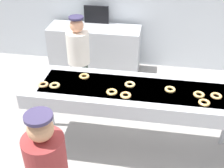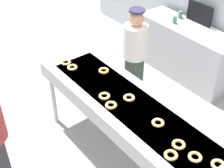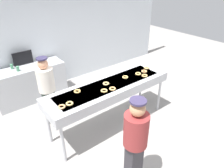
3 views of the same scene
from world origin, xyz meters
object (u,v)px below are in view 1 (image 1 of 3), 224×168
object	(u,v)px
glazed_donut_4	(216,96)
glazed_donut_6	(204,103)
paper_cup_0	(80,21)
glazed_donut_3	(43,84)
glazed_donut_10	(199,95)
glazed_donut_7	(55,85)
fryer_conveyor	(134,94)
worker_baker	(79,57)
glazed_donut_5	(126,95)
glazed_donut_1	(130,84)
glazed_donut_2	(84,76)
glazed_donut_8	(170,89)
prep_counter	(95,49)
glazed_donut_9	(112,92)
menu_display	(96,15)
paper_cup_1	(81,25)

from	to	relation	value
glazed_donut_4	glazed_donut_6	xyz separation A→B (m)	(-0.15, -0.16, 0.00)
glazed_donut_6	paper_cup_0	size ratio (longest dim) A/B	1.07
glazed_donut_3	glazed_donut_10	bearing A→B (deg)	2.67
glazed_donut_3	glazed_donut_7	xyz separation A→B (m)	(0.15, 0.00, 0.00)
fryer_conveyor	worker_baker	size ratio (longest dim) A/B	1.76
glazed_donut_5	worker_baker	distance (m)	1.46
glazed_donut_1	glazed_donut_3	world-z (taller)	same
glazed_donut_3	glazed_donut_4	world-z (taller)	same
glazed_donut_6	glazed_donut_2	bearing A→B (deg)	167.10
glazed_donut_8	prep_counter	distance (m)	2.62
worker_baker	glazed_donut_10	bearing A→B (deg)	149.29
glazed_donut_10	paper_cup_0	xyz separation A→B (m)	(-2.08, 2.33, -0.06)
glazed_donut_2	glazed_donut_10	bearing A→B (deg)	-7.39
glazed_donut_7	glazed_donut_6	bearing A→B (deg)	-2.16
fryer_conveyor	glazed_donut_2	size ratio (longest dim) A/B	20.69
glazed_donut_1	glazed_donut_9	bearing A→B (deg)	-134.40
glazed_donut_3	paper_cup_0	bearing A→B (deg)	93.96
glazed_donut_8	menu_display	size ratio (longest dim) A/B	0.27
glazed_donut_4	glazed_donut_9	xyz separation A→B (m)	(-1.23, -0.12, 0.00)
glazed_donut_6	paper_cup_0	world-z (taller)	glazed_donut_6
glazed_donut_1	glazed_donut_4	bearing A→B (deg)	-4.64
glazed_donut_4	glazed_donut_7	size ratio (longest dim) A/B	1.00
glazed_donut_3	glazed_donut_10	world-z (taller)	same
fryer_conveyor	paper_cup_0	distance (m)	2.63
glazed_donut_3	glazed_donut_9	world-z (taller)	same
worker_baker	glazed_donut_5	bearing A→B (deg)	126.61
glazed_donut_2	glazed_donut_9	world-z (taller)	same
glazed_donut_4	glazed_donut_5	bearing A→B (deg)	-171.50
glazed_donut_6	paper_cup_1	world-z (taller)	glazed_donut_6
glazed_donut_2	glazed_donut_9	bearing A→B (deg)	-35.97
glazed_donut_1	glazed_donut_6	size ratio (longest dim) A/B	1.00
paper_cup_1	glazed_donut_6	bearing A→B (deg)	-47.81
fryer_conveyor	glazed_donut_7	xyz separation A→B (m)	(-0.99, -0.13, 0.11)
glazed_donut_8	glazed_donut_2	bearing A→B (deg)	173.24
glazed_donut_3	glazed_donut_7	distance (m)	0.15
glazed_donut_8	glazed_donut_9	world-z (taller)	same
glazed_donut_3	glazed_donut_4	distance (m)	2.11
glazed_donut_3	glazed_donut_8	size ratio (longest dim) A/B	1.00
prep_counter	paper_cup_1	xyz separation A→B (m)	(-0.24, -0.08, 0.53)
paper_cup_1	menu_display	xyz separation A→B (m)	(0.24, 0.32, 0.11)
glazed_donut_5	glazed_donut_8	world-z (taller)	same
glazed_donut_10	paper_cup_1	distance (m)	2.90
menu_display	glazed_donut_7	bearing A→B (deg)	-90.09
glazed_donut_10	glazed_donut_2	bearing A→B (deg)	172.61
glazed_donut_9	worker_baker	size ratio (longest dim) A/B	0.09
glazed_donut_9	prep_counter	bearing A→B (deg)	107.51
glazed_donut_10	worker_baker	xyz separation A→B (m)	(-1.75, 0.99, -0.16)
glazed_donut_9	glazed_donut_3	bearing A→B (deg)	178.35
menu_display	fryer_conveyor	bearing A→B (deg)	-67.59
glazed_donut_3	prep_counter	world-z (taller)	glazed_donut_3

